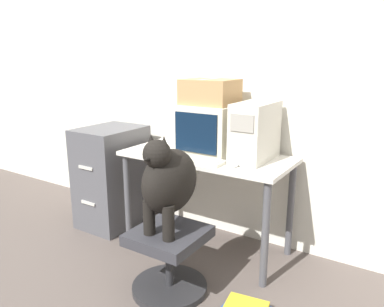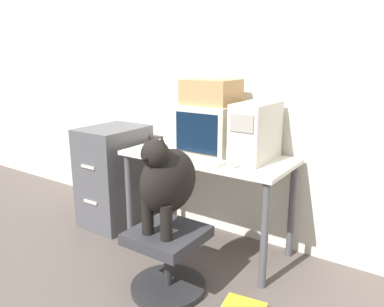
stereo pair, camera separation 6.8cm
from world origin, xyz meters
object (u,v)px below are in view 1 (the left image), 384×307
Objects in this scene: dog at (168,180)px; crt_monitor at (209,129)px; filing_cabinet at (112,177)px; keyboard at (193,159)px; office_chair at (169,258)px; pc_tower at (255,131)px; cardboard_box at (210,92)px.

crt_monitor is at bearing 99.62° from dog.
crt_monitor is 0.48× the size of filing_cabinet.
crt_monitor is at bearing 97.54° from keyboard.
keyboard is 0.94× the size of office_chair.
pc_tower is 0.71× the size of dog.
dog is 1.21m from filing_cabinet.
filing_cabinet is (-1.03, 0.55, 0.21)m from office_chair.
pc_tower is 1.03m from office_chair.
crt_monitor is 0.68× the size of dog.
dog is at bearing -28.13° from filing_cabinet.
cardboard_box reaches higher than office_chair.
dog reaches higher than filing_cabinet.
filing_cabinet is 2.32× the size of cardboard_box.
keyboard is 0.52× the size of filing_cabinet.
filing_cabinet is at bearing 171.27° from keyboard.
dog is (-0.26, -0.68, -0.21)m from pc_tower.
cardboard_box is (-0.12, 0.70, 0.99)m from office_chair.
crt_monitor is 0.33m from keyboard.
cardboard_box reaches higher than filing_cabinet.
filing_cabinet is at bearing -171.20° from cardboard_box.
dog is 1.65× the size of cardboard_box.
cardboard_box is at bearing 99.57° from dog.
crt_monitor reaches higher than keyboard.
pc_tower is 0.51× the size of filing_cabinet.
cardboard_box reaches higher than crt_monitor.
dog is (0.12, -0.69, -0.19)m from crt_monitor.
pc_tower is 1.40m from filing_cabinet.
pc_tower is at bearing 68.99° from office_chair.
office_chair is 1.22m from cardboard_box.
keyboard is 0.69m from office_chair.
crt_monitor is 0.87× the size of office_chair.
cardboard_box is (0.91, 0.14, 0.78)m from filing_cabinet.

